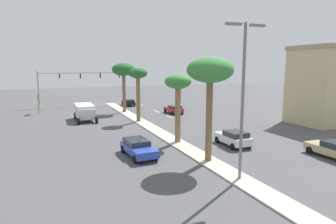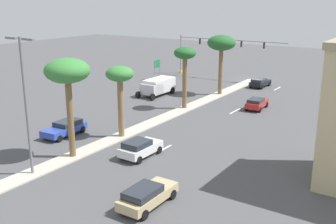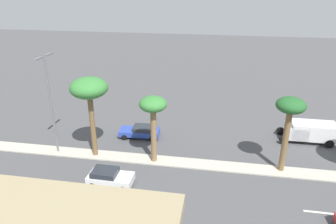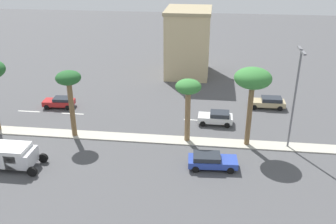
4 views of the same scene
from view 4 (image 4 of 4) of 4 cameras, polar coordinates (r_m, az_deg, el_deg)
name	(u,v)px [view 4 (image 4 of 4)]	position (r m, az deg, el deg)	size (l,w,h in m)	color
ground_plane	(166,140)	(39.76, -0.34, -4.30)	(160.00, 160.00, 0.00)	#4C4C4F
median_curb	(250,145)	(39.71, 12.43, -4.86)	(1.80, 79.31, 0.12)	#B7B2A3
lane_stripe_far	(29,111)	(49.51, -20.41, 0.10)	(0.20, 2.80, 0.01)	silver
lane_stripe_near	(73,114)	(47.25, -14.32, -0.24)	(0.20, 2.80, 0.01)	silver
lane_stripe_right	(196,120)	(44.25, 4.25, -1.24)	(0.20, 2.80, 0.01)	silver
commercial_building	(188,42)	(58.87, 3.06, 10.59)	(8.75, 6.83, 10.16)	#C6B284
palm_tree_right	(69,83)	(39.42, -14.86, 4.32)	(2.58, 2.58, 7.23)	brown
palm_tree_near	(188,91)	(37.31, 3.09, 3.20)	(2.60, 2.60, 6.70)	olive
palm_tree_left	(253,81)	(36.85, 12.78, 4.70)	(3.61, 3.61, 8.16)	brown
street_lamp_mid	(296,92)	(37.87, 18.84, 2.88)	(2.90, 0.24, 10.14)	slate
sedan_tan_front	(268,102)	(48.84, 14.96, 1.47)	(1.92, 4.48, 1.41)	tan
sedan_blue_leading	(211,161)	(35.03, 6.59, -7.36)	(2.26, 4.62, 1.36)	#2D47AD
sedan_white_mid	(216,117)	(43.29, 7.36, -0.84)	(2.03, 3.93, 1.48)	silver
sedan_red_near	(60,102)	(49.26, -16.17, 1.48)	(2.06, 3.94, 1.33)	red
box_truck	(9,155)	(37.59, -23.08, -6.07)	(2.61, 6.00, 2.22)	silver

